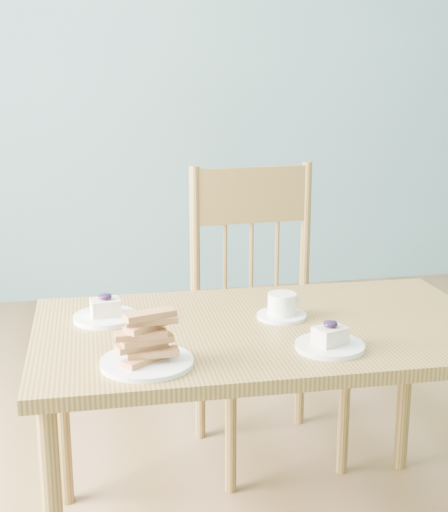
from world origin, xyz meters
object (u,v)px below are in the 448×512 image
at_px(dining_table, 265,348).
at_px(dining_chair, 265,312).
at_px(biscotti_plate, 147,346).
at_px(coffee_cup, 282,307).
at_px(cheesecake_plate_near, 330,342).
at_px(cheesecake_plate_far, 106,313).

distance_m(dining_table, dining_chair, 0.54).
xyz_separation_m(dining_chair, biscotti_plate, (-0.49, -0.72, 0.19)).
height_order(dining_chair, biscotti_plate, dining_chair).
bearing_deg(coffee_cup, dining_chair, 62.49).
bearing_deg(coffee_cup, cheesecake_plate_near, -96.89).
xyz_separation_m(cheesecake_plate_near, biscotti_plate, (-0.45, -0.00, 0.03)).
relative_size(dining_table, dining_chair, 1.24).
bearing_deg(cheesecake_plate_near, dining_table, 118.96).
bearing_deg(dining_table, dining_chair, 75.79).
height_order(cheesecake_plate_near, biscotti_plate, biscotti_plate).
distance_m(dining_table, cheesecake_plate_far, 0.45).
bearing_deg(cheesecake_plate_near, cheesecake_plate_far, 147.25).
height_order(cheesecake_plate_near, cheesecake_plate_far, cheesecake_plate_far).
height_order(dining_chair, cheesecake_plate_far, dining_chair).
bearing_deg(biscotti_plate, cheesecake_plate_near, 0.37).
distance_m(cheesecake_plate_far, biscotti_plate, 0.35).
height_order(cheesecake_plate_far, coffee_cup, cheesecake_plate_far).
bearing_deg(cheesecake_plate_far, biscotti_plate, -77.71).
distance_m(cheesecake_plate_far, coffee_cup, 0.49).
relative_size(cheesecake_plate_near, biscotti_plate, 0.79).
bearing_deg(coffee_cup, cheesecake_plate_far, 152.36).
height_order(dining_chair, cheesecake_plate_near, dining_chair).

